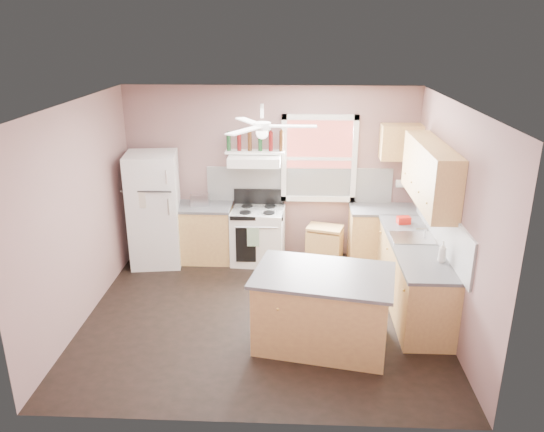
{
  "coord_description": "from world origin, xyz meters",
  "views": [
    {
      "loc": [
        0.39,
        -6.03,
        3.53
      ],
      "look_at": [
        0.1,
        0.3,
        1.25
      ],
      "focal_mm": 35.0,
      "sensor_mm": 36.0,
      "label": 1
    }
  ],
  "objects_px": {
    "refrigerator": "(154,210)",
    "toaster": "(200,200)",
    "island": "(322,310)",
    "cart": "(324,247)",
    "stove": "(258,236)"
  },
  "relations": [
    {
      "from": "refrigerator",
      "to": "toaster",
      "type": "height_order",
      "value": "refrigerator"
    },
    {
      "from": "stove",
      "to": "island",
      "type": "relative_size",
      "value": 0.58
    },
    {
      "from": "refrigerator",
      "to": "cart",
      "type": "distance_m",
      "value": 2.69
    },
    {
      "from": "toaster",
      "to": "island",
      "type": "relative_size",
      "value": 0.19
    },
    {
      "from": "toaster",
      "to": "stove",
      "type": "relative_size",
      "value": 0.33
    },
    {
      "from": "cart",
      "to": "island",
      "type": "relative_size",
      "value": 0.36
    },
    {
      "from": "refrigerator",
      "to": "cart",
      "type": "relative_size",
      "value": 3.31
    },
    {
      "from": "refrigerator",
      "to": "island",
      "type": "relative_size",
      "value": 1.19
    },
    {
      "from": "cart",
      "to": "island",
      "type": "bearing_deg",
      "value": -77.27
    },
    {
      "from": "refrigerator",
      "to": "stove",
      "type": "distance_m",
      "value": 1.65
    },
    {
      "from": "toaster",
      "to": "cart",
      "type": "bearing_deg",
      "value": -4.91
    },
    {
      "from": "island",
      "to": "cart",
      "type": "bearing_deg",
      "value": 97.56
    },
    {
      "from": "toaster",
      "to": "cart",
      "type": "distance_m",
      "value": 2.07
    },
    {
      "from": "refrigerator",
      "to": "toaster",
      "type": "distance_m",
      "value": 0.71
    },
    {
      "from": "toaster",
      "to": "cart",
      "type": "height_order",
      "value": "toaster"
    }
  ]
}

